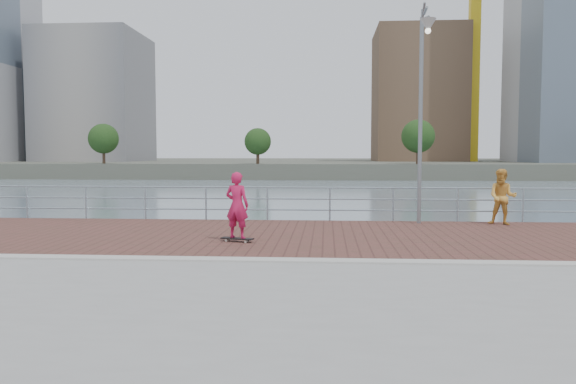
# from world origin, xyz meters

# --- Properties ---
(water) EXTENTS (400.00, 400.00, 0.00)m
(water) POSITION_xyz_m (0.00, 0.00, -2.00)
(water) COLOR slate
(water) RESTS_ON ground
(brick_lane) EXTENTS (40.00, 6.80, 0.02)m
(brick_lane) POSITION_xyz_m (0.00, 3.60, 0.01)
(brick_lane) COLOR brown
(brick_lane) RESTS_ON seawall
(curb) EXTENTS (40.00, 0.40, 0.06)m
(curb) POSITION_xyz_m (0.00, 0.00, 0.03)
(curb) COLOR #B7B5AD
(curb) RESTS_ON seawall
(far_shore) EXTENTS (320.00, 95.00, 2.50)m
(far_shore) POSITION_xyz_m (0.00, 122.50, -0.75)
(far_shore) COLOR #4C5142
(far_shore) RESTS_ON ground
(guardrail) EXTENTS (39.06, 0.06, 1.13)m
(guardrail) POSITION_xyz_m (0.00, 7.00, 0.69)
(guardrail) COLOR #8C9EA8
(guardrail) RESTS_ON brick_lane
(street_lamp) EXTENTS (0.47, 1.37, 6.44)m
(street_lamp) POSITION_xyz_m (3.83, 6.03, 4.57)
(street_lamp) COLOR gray
(street_lamp) RESTS_ON brick_lane
(skateboard) EXTENTS (0.86, 0.45, 0.10)m
(skateboard) POSITION_xyz_m (-1.30, 2.43, 0.10)
(skateboard) COLOR black
(skateboard) RESTS_ON brick_lane
(skateboarder) EXTENTS (0.69, 0.56, 1.66)m
(skateboarder) POSITION_xyz_m (-1.30, 2.43, 0.94)
(skateboarder) COLOR #C91A4E
(skateboarder) RESTS_ON skateboard
(bystander) EXTENTS (1.03, 0.93, 1.72)m
(bystander) POSITION_xyz_m (6.31, 6.26, 0.88)
(bystander) COLOR gold
(bystander) RESTS_ON brick_lane
(skyline) EXTENTS (233.00, 41.00, 66.20)m
(skyline) POSITION_xyz_m (31.07, 103.92, 23.66)
(skyline) COLOR #ADA38E
(skyline) RESTS_ON far_shore
(shoreline_trees) EXTENTS (169.41, 5.17, 6.89)m
(shoreline_trees) POSITION_xyz_m (21.94, 77.00, 4.44)
(shoreline_trees) COLOR #473323
(shoreline_trees) RESTS_ON far_shore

